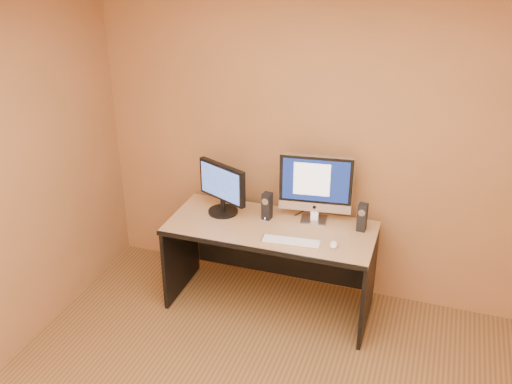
% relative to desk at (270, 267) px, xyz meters
% --- Properties ---
extents(walls, '(4.00, 4.00, 2.60)m').
position_rel_desk_xyz_m(walls, '(0.41, -1.55, 0.93)').
color(walls, '#9C623F').
rests_on(walls, ground).
extents(ceiling, '(4.00, 4.00, 0.00)m').
position_rel_desk_xyz_m(ceiling, '(0.41, -1.55, 2.23)').
color(ceiling, white).
rests_on(ceiling, walls).
extents(desk, '(1.61, 0.72, 0.74)m').
position_rel_desk_xyz_m(desk, '(0.00, 0.00, 0.00)').
color(desk, '#A87954').
rests_on(desk, ground).
extents(imac, '(0.60, 0.29, 0.55)m').
position_rel_desk_xyz_m(imac, '(0.29, 0.20, 0.65)').
color(imac, '#BABBBF').
rests_on(imac, desk).
extents(second_monitor, '(0.54, 0.42, 0.42)m').
position_rel_desk_xyz_m(second_monitor, '(-0.44, 0.10, 0.58)').
color(second_monitor, black).
rests_on(second_monitor, desk).
extents(speaker_left, '(0.08, 0.08, 0.22)m').
position_rel_desk_xyz_m(speaker_left, '(-0.07, 0.12, 0.48)').
color(speaker_left, black).
rests_on(speaker_left, desk).
extents(speaker_right, '(0.07, 0.08, 0.22)m').
position_rel_desk_xyz_m(speaker_right, '(0.67, 0.17, 0.48)').
color(speaker_right, black).
rests_on(speaker_right, desk).
extents(keyboard, '(0.44, 0.16, 0.02)m').
position_rel_desk_xyz_m(keyboard, '(0.21, -0.18, 0.38)').
color(keyboard, silver).
rests_on(keyboard, desk).
extents(mouse, '(0.07, 0.11, 0.04)m').
position_rel_desk_xyz_m(mouse, '(0.53, -0.14, 0.39)').
color(mouse, white).
rests_on(mouse, desk).
extents(cable_a, '(0.12, 0.19, 0.01)m').
position_rel_desk_xyz_m(cable_a, '(0.33, 0.27, 0.38)').
color(cable_a, black).
rests_on(cable_a, desk).
extents(cable_b, '(0.08, 0.17, 0.01)m').
position_rel_desk_xyz_m(cable_b, '(0.17, 0.31, 0.38)').
color(cable_b, black).
rests_on(cable_b, desk).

